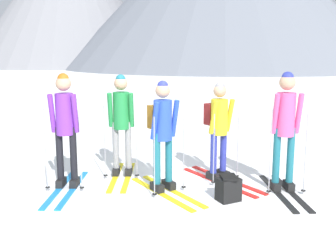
# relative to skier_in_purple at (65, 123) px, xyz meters

# --- Properties ---
(ground_plane) EXTENTS (400.00, 400.00, 0.00)m
(ground_plane) POSITION_rel_skier_in_purple_xyz_m (1.54, 0.02, -1.05)
(ground_plane) COLOR white
(skier_in_purple) EXTENTS (0.61, 1.71, 1.83)m
(skier_in_purple) POSITION_rel_skier_in_purple_xyz_m (0.00, 0.00, 0.00)
(skier_in_purple) COLOR #1E84D1
(skier_in_purple) RESTS_ON ground
(skier_in_green) EXTENTS (0.61, 1.60, 1.78)m
(skier_in_green) POSITION_rel_skier_in_purple_xyz_m (0.85, 0.52, -0.06)
(skier_in_green) COLOR yellow
(skier_in_green) RESTS_ON ground
(skier_in_blue) EXTENTS (1.10, 1.59, 1.73)m
(skier_in_blue) POSITION_rel_skier_in_purple_xyz_m (1.51, -0.27, -0.07)
(skier_in_blue) COLOR yellow
(skier_in_blue) RESTS_ON ground
(skier_in_yellow) EXTENTS (1.18, 1.68, 1.67)m
(skier_in_yellow) POSITION_rel_skier_in_purple_xyz_m (2.48, 0.19, -0.12)
(skier_in_yellow) COLOR red
(skier_in_yellow) RESTS_ON ground
(skier_in_pink) EXTENTS (0.61, 1.59, 1.87)m
(skier_in_pink) POSITION_rel_skier_in_purple_xyz_m (3.39, -0.42, 0.00)
(skier_in_pink) COLOR black
(skier_in_pink) RESTS_ON ground
(backpack_on_snow_front) EXTENTS (0.39, 0.34, 0.38)m
(backpack_on_snow_front) POSITION_rel_skier_in_purple_xyz_m (2.45, -0.76, -0.86)
(backpack_on_snow_front) COLOR black
(backpack_on_snow_front) RESTS_ON ground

